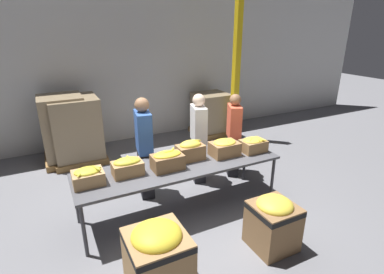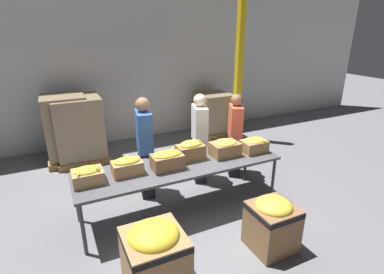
% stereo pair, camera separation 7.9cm
% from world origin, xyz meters
% --- Properties ---
extents(ground_plane, '(30.00, 30.00, 0.00)m').
position_xyz_m(ground_plane, '(0.00, 0.00, 0.00)').
color(ground_plane, slate).
extents(wall_back, '(16.00, 0.08, 4.00)m').
position_xyz_m(wall_back, '(0.00, 3.58, 2.00)').
color(wall_back, silver).
rests_on(wall_back, ground_plane).
extents(sorting_table, '(3.13, 0.90, 0.80)m').
position_xyz_m(sorting_table, '(0.00, 0.00, 0.76)').
color(sorting_table, '#4C4C51').
rests_on(sorting_table, ground_plane).
extents(banana_box_0, '(0.40, 0.32, 0.25)m').
position_xyz_m(banana_box_0, '(-1.33, 0.01, 0.92)').
color(banana_box_0, tan).
rests_on(banana_box_0, sorting_table).
extents(banana_box_1, '(0.42, 0.28, 0.27)m').
position_xyz_m(banana_box_1, '(-0.79, 0.04, 0.93)').
color(banana_box_1, '#A37A4C').
rests_on(banana_box_1, sorting_table).
extents(banana_box_2, '(0.45, 0.29, 0.29)m').
position_xyz_m(banana_box_2, '(-0.22, -0.05, 0.94)').
color(banana_box_2, olive).
rests_on(banana_box_2, sorting_table).
extents(banana_box_3, '(0.42, 0.26, 0.32)m').
position_xyz_m(banana_box_3, '(0.22, 0.10, 0.96)').
color(banana_box_3, olive).
rests_on(banana_box_3, sorting_table).
extents(banana_box_4, '(0.45, 0.32, 0.28)m').
position_xyz_m(banana_box_4, '(0.79, 0.00, 0.94)').
color(banana_box_4, olive).
rests_on(banana_box_4, sorting_table).
extents(banana_box_5, '(0.41, 0.34, 0.25)m').
position_xyz_m(banana_box_5, '(1.30, -0.08, 0.93)').
color(banana_box_5, '#A37A4C').
rests_on(banana_box_5, sorting_table).
extents(volunteer_0, '(0.30, 0.49, 1.72)m').
position_xyz_m(volunteer_0, '(-0.33, 0.71, 0.86)').
color(volunteer_0, black).
rests_on(volunteer_0, ground_plane).
extents(volunteer_1, '(0.37, 0.48, 1.61)m').
position_xyz_m(volunteer_1, '(1.45, 0.71, 0.80)').
color(volunteer_1, black).
rests_on(volunteer_1, ground_plane).
extents(volunteer_2, '(0.33, 0.49, 1.67)m').
position_xyz_m(volunteer_2, '(0.73, 0.78, 0.83)').
color(volunteer_2, black).
rests_on(volunteer_2, ground_plane).
extents(donation_bin_0, '(0.63, 0.63, 0.85)m').
position_xyz_m(donation_bin_0, '(-0.87, -1.30, 0.45)').
color(donation_bin_0, '#A37A4C').
rests_on(donation_bin_0, ground_plane).
extents(donation_bin_1, '(0.55, 0.55, 0.73)m').
position_xyz_m(donation_bin_1, '(0.73, -1.30, 0.39)').
color(donation_bin_1, olive).
rests_on(donation_bin_1, ground_plane).
extents(support_pillar, '(0.15, 0.15, 4.00)m').
position_xyz_m(support_pillar, '(2.58, 2.35, 2.00)').
color(support_pillar, yellow).
rests_on(support_pillar, ground_plane).
extents(pallet_stack_0, '(0.92, 0.92, 1.11)m').
position_xyz_m(pallet_stack_0, '(2.24, 2.92, 0.54)').
color(pallet_stack_0, olive).
rests_on(pallet_stack_0, ground_plane).
extents(pallet_stack_1, '(0.93, 0.93, 1.44)m').
position_xyz_m(pallet_stack_1, '(-1.41, 2.80, 0.71)').
color(pallet_stack_1, olive).
rests_on(pallet_stack_1, ground_plane).
extents(pallet_stack_2, '(1.05, 1.05, 1.40)m').
position_xyz_m(pallet_stack_2, '(-1.18, 2.73, 0.69)').
color(pallet_stack_2, olive).
rests_on(pallet_stack_2, ground_plane).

